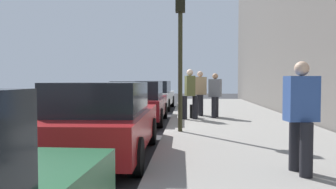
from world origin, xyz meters
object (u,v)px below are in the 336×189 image
Objects in this scene: pedestrian_tan_coat at (200,92)px; traffic_light_pole at (180,33)px; parked_car_white at (154,95)px; rolling_suitcase at (193,111)px; pedestrian_olive_coat at (190,93)px; pedestrian_grey_coat at (215,94)px; parked_car_red at (103,120)px; pedestrian_blue_coat at (301,114)px; parked_car_maroon at (139,102)px.

pedestrian_tan_coat is 0.45× the size of traffic_light_pole.
parked_car_white is 5.91m from rolling_suitcase.
pedestrian_tan_coat is (1.34, -0.41, -0.02)m from pedestrian_olive_coat.
pedestrian_grey_coat is at bearing -144.41° from pedestrian_tan_coat.
pedestrian_tan_coat is at bearing -17.46° from parked_car_red.
pedestrian_olive_coat reaches higher than pedestrian_blue_coat.
parked_car_white is at bearing 19.70° from rolling_suitcase.
parked_car_red is 5.27× the size of rolling_suitcase.
pedestrian_blue_coat is 0.43× the size of traffic_light_pole.
pedestrian_tan_coat is at bearing -18.60° from rolling_suitcase.
pedestrian_blue_coat reaches higher than parked_car_maroon.
pedestrian_blue_coat is 1.98× the size of rolling_suitcase.
parked_car_white is 5.62× the size of rolling_suitcase.
pedestrian_tan_coat is at bearing -17.10° from pedestrian_olive_coat.
parked_car_maroon is at bearing 101.51° from pedestrian_grey_coat.
parked_car_white is 2.72× the size of pedestrian_tan_coat.
parked_car_maroon is 1.88m from pedestrian_olive_coat.
pedestrian_olive_coat is at bearing -17.55° from parked_car_red.
pedestrian_blue_coat is 1.02× the size of pedestrian_grey_coat.
pedestrian_grey_coat is at bearing -23.73° from parked_car_red.
rolling_suitcase is (0.43, -1.96, -0.36)m from parked_car_maroon.
pedestrian_olive_coat is at bearing -90.60° from parked_car_maroon.
pedestrian_grey_coat is at bearing 5.04° from pedestrian_blue_coat.
pedestrian_olive_coat is 7.30m from pedestrian_blue_coat.
pedestrian_blue_coat is at bearing -154.02° from parked_car_maroon.
parked_car_white is 13.59m from pedestrian_blue_coat.
traffic_light_pole is at bearing 174.64° from pedestrian_olive_coat.
parked_car_white is 5.21m from pedestrian_tan_coat.
rolling_suitcase is (3.40, -0.39, -2.44)m from traffic_light_pole.
pedestrian_tan_coat is at bearing 8.19° from pedestrian_blue_coat.
pedestrian_olive_coat is 1.12m from pedestrian_grey_coat.
parked_car_maroon is 2.38× the size of pedestrian_olive_coat.
pedestrian_grey_coat is at bearing -78.49° from parked_car_maroon.
pedestrian_tan_coat is at bearing -153.88° from parked_car_white.
parked_car_white is 2.66× the size of pedestrian_olive_coat.
pedestrian_tan_coat is at bearing -59.71° from parked_car_maroon.
pedestrian_olive_coat is at bearing -162.65° from parked_car_white.
pedestrian_blue_coat is at bearing -167.11° from pedestrian_olive_coat.
parked_car_maroon is 5.99m from parked_car_white.
traffic_light_pole is at bearing 24.59° from pedestrian_blue_coat.
pedestrian_tan_coat is (6.93, -2.18, 0.33)m from parked_car_red.
pedestrian_blue_coat reaches higher than parked_car_red.
pedestrian_blue_coat reaches higher than rolling_suitcase.
pedestrian_blue_coat is (-1.53, -3.40, 0.29)m from parked_car_red.
parked_car_maroon is (5.61, 0.08, -0.00)m from parked_car_red.
parked_car_maroon is 7.94m from pedestrian_blue_coat.
pedestrian_olive_coat reaches higher than pedestrian_grey_coat.
parked_car_red is 5.87m from pedestrian_olive_coat.
pedestrian_grey_coat is (-5.42, -2.83, 0.28)m from parked_car_white.
pedestrian_olive_coat reaches higher than rolling_suitcase.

